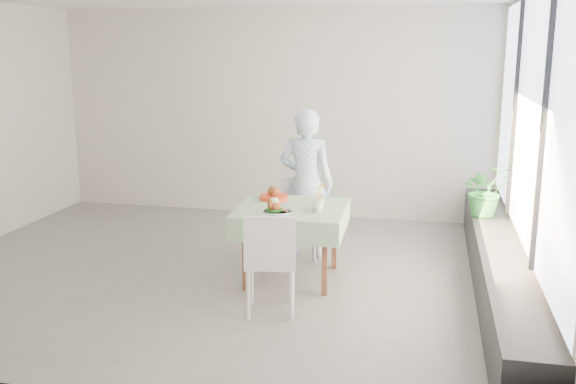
% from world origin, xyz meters
% --- Properties ---
extents(floor, '(6.00, 6.00, 0.00)m').
position_xyz_m(floor, '(0.00, 0.00, 0.00)').
color(floor, slate).
rests_on(floor, ground).
extents(wall_back, '(6.00, 0.02, 2.80)m').
position_xyz_m(wall_back, '(0.00, 2.50, 1.40)').
color(wall_back, beige).
rests_on(wall_back, ground).
extents(wall_front, '(6.00, 0.02, 2.80)m').
position_xyz_m(wall_front, '(0.00, -2.50, 1.40)').
color(wall_front, beige).
rests_on(wall_front, ground).
extents(wall_right, '(0.02, 5.00, 2.80)m').
position_xyz_m(wall_right, '(3.00, 0.00, 1.40)').
color(wall_right, beige).
rests_on(wall_right, ground).
extents(window_pane, '(0.01, 4.80, 2.18)m').
position_xyz_m(window_pane, '(2.97, 0.00, 1.65)').
color(window_pane, '#D1E0F9').
rests_on(window_pane, ground).
extents(window_ledge, '(0.40, 4.80, 0.50)m').
position_xyz_m(window_ledge, '(2.80, 0.00, 0.25)').
color(window_ledge, black).
rests_on(window_ledge, ground).
extents(cafe_table, '(1.07, 1.07, 0.74)m').
position_xyz_m(cafe_table, '(0.83, -0.04, 0.46)').
color(cafe_table, brown).
rests_on(cafe_table, ground).
extents(chair_far, '(0.48, 0.48, 0.86)m').
position_xyz_m(chair_far, '(0.75, 0.67, 0.27)').
color(chair_far, white).
rests_on(chair_far, ground).
extents(chair_near, '(0.51, 0.51, 0.91)m').
position_xyz_m(chair_near, '(0.83, -0.90, 0.28)').
color(chair_near, white).
rests_on(chair_near, ground).
extents(diner, '(0.62, 0.43, 1.64)m').
position_xyz_m(diner, '(0.82, 0.73, 0.82)').
color(diner, '#99C8F6').
rests_on(diner, ground).
extents(main_dish, '(0.28, 0.28, 0.14)m').
position_xyz_m(main_dish, '(0.73, -0.29, 0.79)').
color(main_dish, white).
rests_on(main_dish, cafe_table).
extents(juice_cup_orange, '(0.10, 0.10, 0.27)m').
position_xyz_m(juice_cup_orange, '(1.10, 0.00, 0.81)').
color(juice_cup_orange, white).
rests_on(juice_cup_orange, cafe_table).
extents(juice_cup_lemonade, '(0.11, 0.11, 0.30)m').
position_xyz_m(juice_cup_lemonade, '(1.11, -0.17, 0.81)').
color(juice_cup_lemonade, white).
rests_on(juice_cup_lemonade, cafe_table).
extents(second_dish, '(0.29, 0.29, 0.14)m').
position_xyz_m(second_dish, '(0.59, 0.23, 0.78)').
color(second_dish, red).
rests_on(second_dish, cafe_table).
extents(potted_plant, '(0.63, 0.58, 0.57)m').
position_xyz_m(potted_plant, '(2.73, 0.98, 0.78)').
color(potted_plant, '#297C36').
rests_on(potted_plant, window_ledge).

